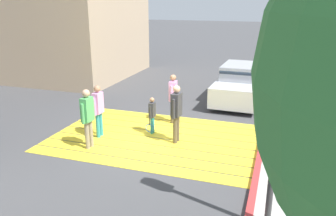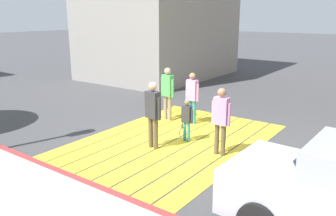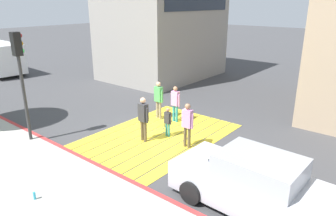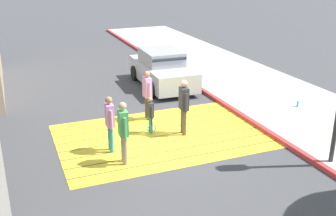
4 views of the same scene
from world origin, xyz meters
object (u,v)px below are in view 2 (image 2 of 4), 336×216
(pedestrian_adult_side, at_px, (168,90))
(pedestrian_teen_behind, at_px, (221,117))
(pedestrian_adult_trailing, at_px, (192,94))
(pedestrian_child_with_racket, at_px, (187,118))
(pedestrian_adult_lead, at_px, (153,111))

(pedestrian_adult_side, xyz_separation_m, pedestrian_teen_behind, (-1.67, -2.85, -0.03))
(pedestrian_teen_behind, bearing_deg, pedestrian_adult_trailing, 47.51)
(pedestrian_adult_trailing, bearing_deg, pedestrian_child_with_racket, -152.81)
(pedestrian_adult_trailing, xyz_separation_m, pedestrian_adult_side, (-0.15, 0.87, 0.06))
(pedestrian_teen_behind, xyz_separation_m, pedestrian_child_with_racket, (0.32, 1.21, -0.33))
(pedestrian_adult_side, relative_size, pedestrian_child_with_racket, 1.46)
(pedestrian_adult_lead, relative_size, pedestrian_adult_trailing, 1.07)
(pedestrian_adult_lead, distance_m, pedestrian_adult_trailing, 2.47)
(pedestrian_adult_lead, height_order, pedestrian_adult_trailing, pedestrian_adult_lead)
(pedestrian_adult_lead, relative_size, pedestrian_child_with_racket, 1.47)
(pedestrian_child_with_racket, bearing_deg, pedestrian_adult_trailing, 27.19)
(pedestrian_adult_lead, xyz_separation_m, pedestrian_teen_behind, (0.63, -1.65, -0.04))
(pedestrian_adult_trailing, relative_size, pedestrian_adult_side, 0.94)
(pedestrian_adult_lead, distance_m, pedestrian_adult_side, 2.60)
(pedestrian_adult_side, height_order, pedestrian_teen_behind, pedestrian_adult_side)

